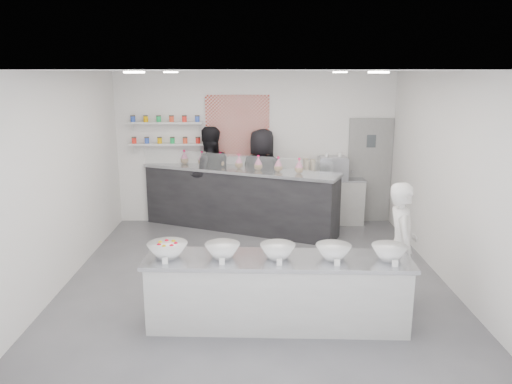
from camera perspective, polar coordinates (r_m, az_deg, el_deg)
floor at (r=7.48m, az=0.00°, el=-9.93°), size 6.00×6.00×0.00m
ceiling at (r=6.86m, az=0.00°, el=13.70°), size 6.00×6.00×0.00m
back_wall at (r=9.97m, az=-0.09°, el=5.01°), size 5.50×0.00×5.50m
left_wall at (r=7.53m, az=-21.43°, el=1.25°), size 0.00×6.00×6.00m
right_wall at (r=7.55m, az=21.36°, el=1.30°), size 0.00×6.00×6.00m
back_door at (r=10.29m, az=12.84°, el=2.39°), size 0.88×0.04×2.10m
pattern_panel at (r=9.90m, az=-2.14°, el=7.56°), size 1.25×0.03×1.20m
jar_shelf_lower at (r=10.01m, az=-10.21°, el=5.40°), size 1.45×0.22×0.04m
jar_shelf_upper at (r=9.96m, az=-10.31°, el=7.79°), size 1.45×0.22×0.04m
preserve_jars at (r=9.95m, az=-10.29°, el=6.98°), size 1.45×0.10×0.56m
downlight_0 at (r=6.02m, az=-13.76°, el=13.15°), size 0.24×0.24×0.02m
downlight_1 at (r=6.04m, az=13.84°, el=13.15°), size 0.24×0.24×0.02m
downlight_2 at (r=8.57m, az=-9.72°, el=13.35°), size 0.24×0.24×0.02m
downlight_3 at (r=8.58m, az=9.59°, el=13.36°), size 0.24×0.24×0.02m
prep_counter at (r=6.08m, az=2.45°, el=-11.30°), size 3.16×0.83×0.86m
back_bar at (r=9.61m, az=-1.93°, el=-0.81°), size 3.83×2.21×1.20m
sneeze_guard at (r=9.15m, az=-2.88°, el=3.34°), size 3.50×1.56×0.33m
espresso_ledge at (r=10.09m, az=8.75°, el=-1.08°), size 1.24×0.39×0.92m
espresso_machine at (r=9.94m, az=8.76°, el=2.69°), size 0.57×0.39×0.43m
cup_stacks at (r=9.89m, az=6.13°, el=2.55°), size 0.28×0.24×0.38m
prep_bowls at (r=5.88m, az=2.50°, el=-6.78°), size 3.03×0.63×0.17m
label_cards at (r=5.41m, az=2.97°, el=-9.20°), size 2.66×0.04×0.07m
cookie_bags at (r=9.45m, az=-1.97°, el=3.53°), size 2.40×1.18×0.28m
woman_prep at (r=6.68m, az=16.25°, el=-5.86°), size 0.46×0.64×1.65m
staff_left at (r=9.80m, az=-5.40°, el=1.73°), size 1.11×0.96×1.97m
staff_right at (r=9.77m, az=0.68°, el=1.63°), size 1.09×0.90×1.93m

